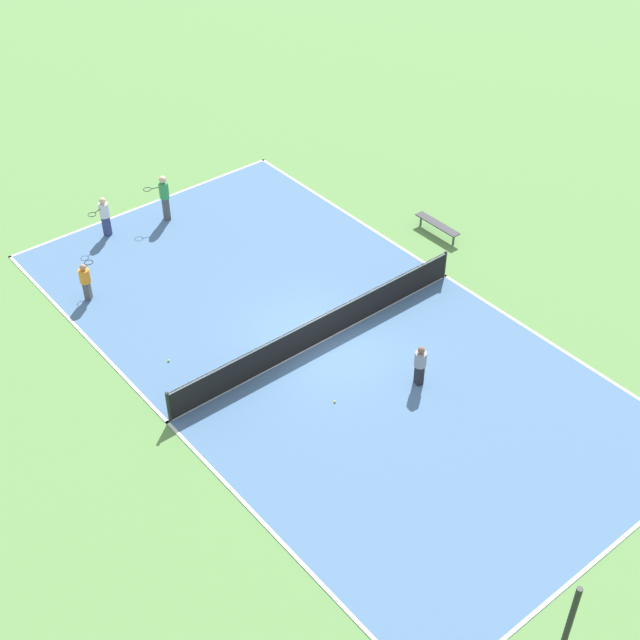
# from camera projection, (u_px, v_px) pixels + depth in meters

# --- Properties ---
(ground_plane) EXTENTS (80.00, 80.00, 0.00)m
(ground_plane) POSITION_uv_depth(u_px,v_px,m) (320.00, 342.00, 28.02)
(ground_plane) COLOR #60934C
(court_surface) EXTENTS (11.28, 21.33, 0.02)m
(court_surface) POSITION_uv_depth(u_px,v_px,m) (320.00, 342.00, 28.01)
(court_surface) COLOR #4C729E
(court_surface) RESTS_ON ground_plane
(tennis_net) EXTENTS (11.08, 0.10, 1.07)m
(tennis_net) POSITION_uv_depth(u_px,v_px,m) (320.00, 328.00, 27.66)
(tennis_net) COLOR black
(tennis_net) RESTS_ON court_surface
(bench) EXTENTS (0.36, 1.98, 0.45)m
(bench) POSITION_uv_depth(u_px,v_px,m) (437.00, 225.00, 32.59)
(bench) COLOR #333338
(bench) RESTS_ON ground_plane
(player_far_green) EXTENTS (0.99, 0.64, 1.82)m
(player_far_green) POSITION_uv_depth(u_px,v_px,m) (164.00, 195.00, 32.94)
(player_far_green) COLOR #4C4C51
(player_far_green) RESTS_ON court_surface
(player_center_orange) EXTENTS (0.88, 0.91, 1.38)m
(player_center_orange) POSITION_uv_depth(u_px,v_px,m) (85.00, 280.00, 29.27)
(player_center_orange) COLOR #4C4C51
(player_center_orange) RESTS_ON court_surface
(player_far_white) EXTENTS (0.99, 0.63, 1.56)m
(player_far_white) POSITION_uv_depth(u_px,v_px,m) (104.00, 214.00, 32.20)
(player_far_white) COLOR navy
(player_far_white) RESTS_ON court_surface
(player_baseline_gray) EXTENTS (0.43, 0.43, 1.39)m
(player_baseline_gray) POSITION_uv_depth(u_px,v_px,m) (420.00, 363.00, 26.03)
(player_baseline_gray) COLOR black
(player_baseline_gray) RESTS_ON court_surface
(tennis_ball_midcourt) EXTENTS (0.07, 0.07, 0.07)m
(tennis_ball_midcourt) POSITION_uv_depth(u_px,v_px,m) (169.00, 361.00, 27.25)
(tennis_ball_midcourt) COLOR #CCE033
(tennis_ball_midcourt) RESTS_ON court_surface
(tennis_ball_near_net) EXTENTS (0.07, 0.07, 0.07)m
(tennis_ball_near_net) POSITION_uv_depth(u_px,v_px,m) (335.00, 402.00, 25.85)
(tennis_ball_near_net) COLOR #CCE033
(tennis_ball_near_net) RESTS_ON court_surface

